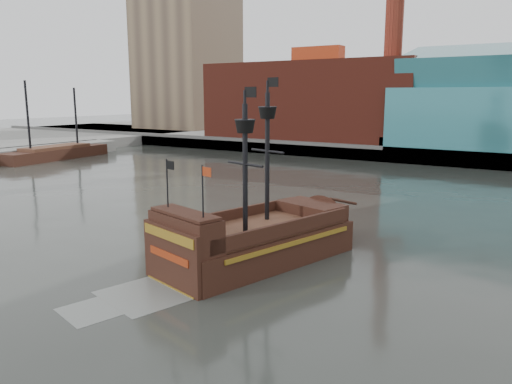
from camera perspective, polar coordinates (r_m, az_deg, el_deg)
The scene contains 7 objects.
ground at distance 30.03m, azimuth -16.77°, elevation -10.59°, with size 400.00×400.00×0.00m, color #252823.
promenade_far at distance 112.38m, azimuth 21.61°, elevation 5.21°, with size 220.00×60.00×2.00m, color slate.
seawall at distance 83.74m, azimuth 17.60°, elevation 3.95°, with size 220.00×1.00×2.60m, color #4C4C49.
pier at distance 93.39m, azimuth -26.17°, elevation 3.83°, with size 6.00×40.00×2.00m, color slate.
skyline at distance 104.62m, azimuth 24.63°, elevation 17.58°, with size 149.00×45.00×62.00m.
pirate_ship at distance 32.86m, azimuth -0.15°, elevation -6.08°, with size 9.28×17.87×12.83m.
docked_vessel at distance 92.66m, azimuth -21.90°, elevation 4.04°, with size 6.85×20.64×13.77m.
Camera 1 is at (21.59, -17.85, 10.80)m, focal length 35.00 mm.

